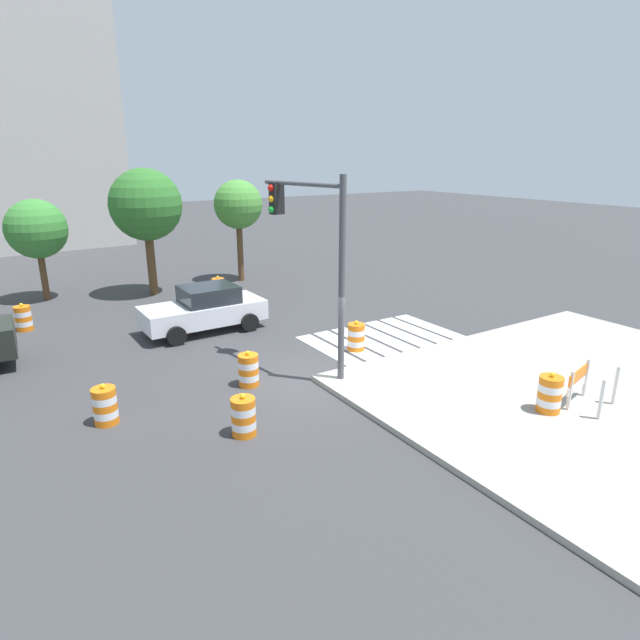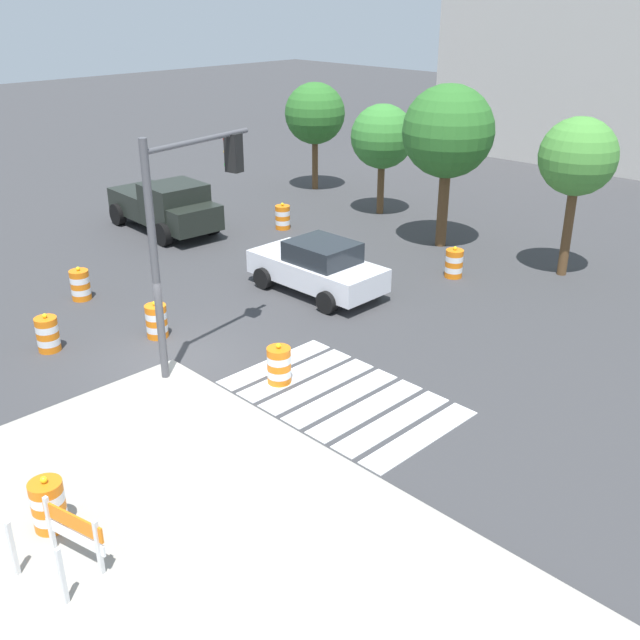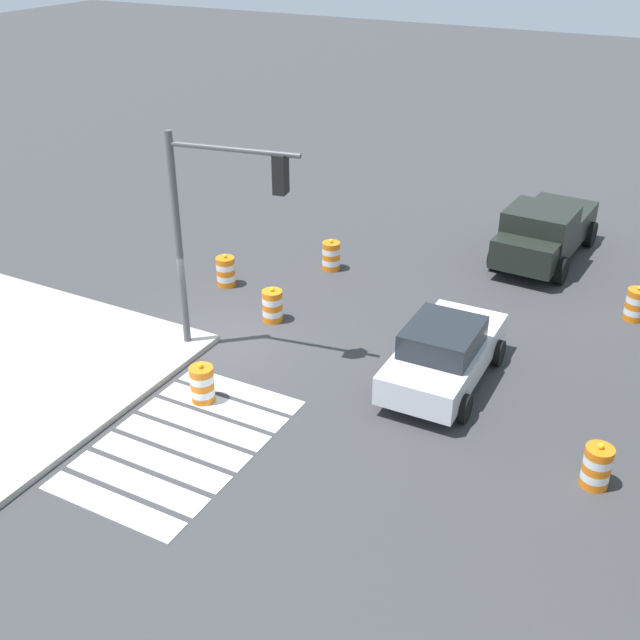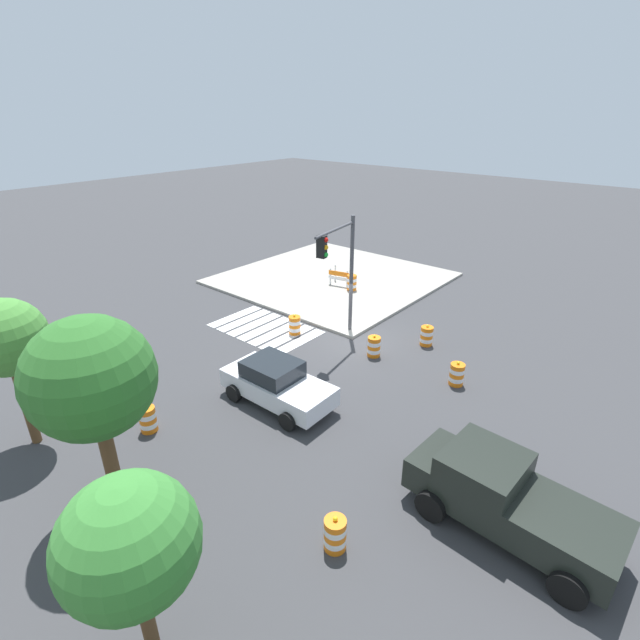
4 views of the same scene
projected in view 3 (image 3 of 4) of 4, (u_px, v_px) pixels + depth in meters
The scene contains 11 objects.
ground_plane at pixel (220, 340), 20.40m from camera, with size 120.00×120.00×0.00m, color #38383A.
crosswalk_stripes at pixel (183, 442), 16.55m from camera, with size 5.10×3.20×0.02m.
sports_car at pixel (444, 353), 18.27m from camera, with size 4.33×2.19×1.63m.
pickup_truck at pixel (544, 232), 24.52m from camera, with size 5.25×2.57×1.92m.
traffic_barrel_near_corner at pixel (272, 306), 21.18m from camera, with size 0.56×0.56×1.02m.
traffic_barrel_crosswalk_end at pixel (636, 305), 21.24m from camera, with size 0.56×0.56×1.02m.
traffic_barrel_median_near at pixel (597, 467), 15.14m from camera, with size 0.56×0.56×1.02m.
traffic_barrel_median_far at pixel (331, 256), 24.17m from camera, with size 0.56×0.56×1.02m.
traffic_barrel_far_curb at pixel (202, 384), 17.73m from camera, with size 0.56×0.56×1.02m.
traffic_barrel_lane_center at pixel (226, 271), 23.15m from camera, with size 0.56×0.56×1.02m.
traffic_light_pole at pixel (219, 208), 18.02m from camera, with size 0.84×3.25×5.50m.
Camera 3 is at (14.33, 10.69, 10.19)m, focal length 43.36 mm.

